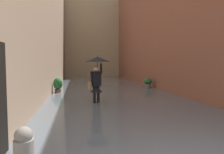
# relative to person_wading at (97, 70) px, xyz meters

# --- Properties ---
(ground_plane) EXTENTS (60.00, 60.00, 0.00)m
(ground_plane) POSITION_rel_person_wading_xyz_m (-1.09, -5.02, -1.54)
(ground_plane) COLOR #605B56
(flood_water) EXTENTS (7.47, 29.45, 0.11)m
(flood_water) POSITION_rel_person_wading_xyz_m (-1.09, -5.02, -1.48)
(flood_water) COLOR slate
(flood_water) RESTS_ON ground_plane
(building_facade_left) EXTENTS (2.04, 27.45, 10.10)m
(building_facade_left) POSITION_rel_person_wading_xyz_m (-5.32, -5.02, 3.51)
(building_facade_left) COLOR #935642
(building_facade_left) RESTS_ON ground_plane
(building_facade_far) EXTENTS (10.27, 1.80, 11.41)m
(building_facade_far) POSITION_rel_person_wading_xyz_m (-1.09, -17.65, 4.17)
(building_facade_far) COLOR tan
(building_facade_far) RESTS_ON ground_plane
(person_wading) EXTENTS (1.08, 1.08, 2.16)m
(person_wading) POSITION_rel_person_wading_xyz_m (0.00, 0.00, 0.00)
(person_wading) COLOR #4C4233
(person_wading) RESTS_ON ground_plane
(potted_plant_far_right) EXTENTS (0.53, 0.53, 0.96)m
(potted_plant_far_right) POSITION_rel_person_wading_xyz_m (1.94, -3.50, -1.00)
(potted_plant_far_right) COLOR brown
(potted_plant_far_right) RESTS_ON ground_plane
(potted_plant_far_left) EXTENTS (0.59, 0.59, 0.77)m
(potted_plant_far_left) POSITION_rel_person_wading_xyz_m (-3.99, -4.72, -1.08)
(potted_plant_far_left) COLOR #66605B
(potted_plant_far_left) RESTS_ON ground_plane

